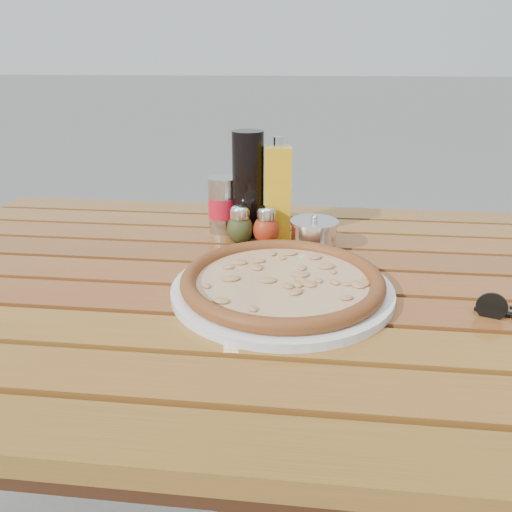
# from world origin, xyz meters

# --- Properties ---
(table) EXTENTS (1.40, 0.90, 0.75)m
(table) POSITION_xyz_m (0.00, -0.00, 0.67)
(table) COLOR #371E0C
(table) RESTS_ON ground
(plate) EXTENTS (0.44, 0.44, 0.01)m
(plate) POSITION_xyz_m (0.05, -0.06, 0.76)
(plate) COLOR silver
(plate) RESTS_ON table
(pizza) EXTENTS (0.36, 0.36, 0.03)m
(pizza) POSITION_xyz_m (0.05, -0.06, 0.77)
(pizza) COLOR beige
(pizza) RESTS_ON plate
(pepper_shaker) EXTENTS (0.06, 0.06, 0.08)m
(pepper_shaker) POSITION_xyz_m (0.00, 0.17, 0.79)
(pepper_shaker) COLOR #B03114
(pepper_shaker) RESTS_ON table
(oregano_shaker) EXTENTS (0.07, 0.07, 0.08)m
(oregano_shaker) POSITION_xyz_m (-0.05, 0.17, 0.79)
(oregano_shaker) COLOR #3C421A
(oregano_shaker) RESTS_ON table
(dark_bottle) EXTENTS (0.08, 0.08, 0.22)m
(dark_bottle) POSITION_xyz_m (-0.04, 0.22, 0.86)
(dark_bottle) COLOR black
(dark_bottle) RESTS_ON table
(soda_can) EXTENTS (0.07, 0.07, 0.12)m
(soda_can) POSITION_xyz_m (-0.10, 0.23, 0.81)
(soda_can) COLOR #B9B8BD
(soda_can) RESTS_ON table
(olive_oil_cruet) EXTENTS (0.06, 0.06, 0.21)m
(olive_oil_cruet) POSITION_xyz_m (0.02, 0.22, 0.85)
(olive_oil_cruet) COLOR gold
(olive_oil_cruet) RESTS_ON table
(parmesan_tin) EXTENTS (0.12, 0.12, 0.07)m
(parmesan_tin) POSITION_xyz_m (0.10, 0.15, 0.78)
(parmesan_tin) COLOR silver
(parmesan_tin) RESTS_ON table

